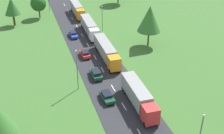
# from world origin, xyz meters

# --- Properties ---
(road) EXTENTS (10.00, 140.00, 0.06)m
(road) POSITION_xyz_m (0.00, 24.50, 0.03)
(road) COLOR #2B2B30
(road) RESTS_ON ground
(lane_marking_centre) EXTENTS (0.16, 121.97, 0.01)m
(lane_marking_centre) POSITION_xyz_m (0.00, 20.76, 0.07)
(lane_marking_centre) COLOR white
(lane_marking_centre) RESTS_ON road
(truck_lead) EXTENTS (2.67, 12.40, 3.64)m
(truck_lead) POSITION_xyz_m (2.48, 16.64, 2.14)
(truck_lead) COLOR red
(truck_lead) RESTS_ON road
(truck_second) EXTENTS (2.74, 14.66, 3.53)m
(truck_second) POSITION_xyz_m (2.37, 35.83, 2.11)
(truck_second) COLOR orange
(truck_second) RESTS_ON road
(truck_third) EXTENTS (2.83, 13.90, 3.55)m
(truck_third) POSITION_xyz_m (2.31, 51.94, 2.12)
(truck_third) COLOR white
(truck_third) RESTS_ON road
(truck_fourth) EXTENTS (2.64, 12.78, 3.56)m
(truck_fourth) POSITION_xyz_m (2.28, 68.39, 2.12)
(truck_fourth) COLOR orange
(truck_fourth) RESTS_ON road
(car_second) EXTENTS (2.01, 4.22, 1.40)m
(car_second) POSITION_xyz_m (-2.26, 20.05, 0.80)
(car_second) COLOR #19472D
(car_second) RESTS_ON road
(car_third) EXTENTS (1.90, 4.48, 1.57)m
(car_third) POSITION_xyz_m (-2.08, 28.47, 0.87)
(car_third) COLOR #19472D
(car_third) RESTS_ON road
(car_fourth) EXTENTS (1.94, 4.16, 1.47)m
(car_fourth) POSITION_xyz_m (-2.20, 38.31, 0.83)
(car_fourth) COLOR red
(car_fourth) RESTS_ON road
(car_fifth) EXTENTS (1.88, 4.60, 1.40)m
(car_fifth) POSITION_xyz_m (-2.51, 51.11, 0.80)
(car_fifth) COLOR blue
(car_fifth) RESTS_ON road
(lamppost_lead) EXTENTS (0.36, 0.36, 7.44)m
(lamppost_lead) POSITION_xyz_m (5.80, 3.05, 4.19)
(lamppost_lead) COLOR slate
(lamppost_lead) RESTS_ON ground
(lamppost_second) EXTENTS (0.36, 0.36, 8.37)m
(lamppost_second) POSITION_xyz_m (-6.52, 25.25, 4.66)
(lamppost_second) COLOR slate
(lamppost_second) RESTS_ON ground
(lamppost_third) EXTENTS (0.36, 0.36, 7.34)m
(lamppost_third) POSITION_xyz_m (6.26, 52.92, 4.14)
(lamppost_third) COLOR slate
(lamppost_third) RESTS_ON ground
(tree_birch) EXTENTS (4.87, 4.87, 7.01)m
(tree_birch) POSITION_xyz_m (-9.66, 69.95, 4.57)
(tree_birch) COLOR #513823
(tree_birch) RESTS_ON ground
(tree_elm) EXTENTS (4.45, 4.45, 8.27)m
(tree_elm) POSITION_xyz_m (-17.48, 65.19, 5.76)
(tree_elm) COLOR #513823
(tree_elm) RESTS_ON ground
(tree_lime) EXTENTS (5.83, 5.83, 10.32)m
(tree_lime) POSITION_xyz_m (14.62, 39.84, 7.10)
(tree_lime) COLOR #513823
(tree_lime) RESTS_ON ground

